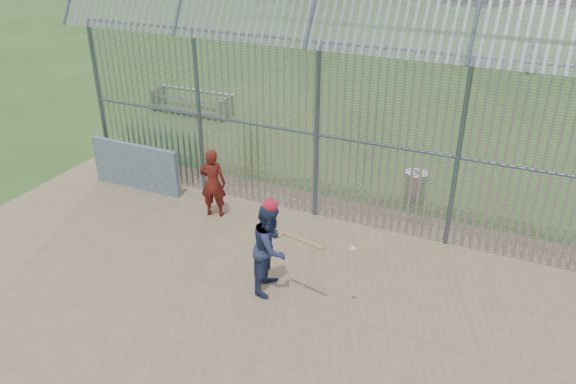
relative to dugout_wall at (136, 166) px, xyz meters
The scene contains 10 objects.
ground 5.47m from the dugout_wall, 32.23° to the right, with size 120.00×120.00×0.00m, color #2D511E.
dirt_infield 5.75m from the dugout_wall, 36.47° to the right, with size 14.00×10.00×0.02m, color #756047.
dugout_wall is the anchor object (origin of this frame).
batter 5.43m from the dugout_wall, 25.36° to the right, with size 0.85×0.66×1.75m, color navy.
onlooker 2.53m from the dugout_wall, ahead, with size 0.60×0.39×1.64m, color maroon.
bg_kid_standing 17.93m from the dugout_wall, 62.19° to the left, with size 0.71×0.46×1.45m, color slate.
batting_gear 5.67m from the dugout_wall, 24.97° to the right, with size 1.77×0.41×0.62m.
trash_can 6.93m from the dugout_wall, 19.45° to the left, with size 0.56×0.56×0.82m.
bleacher 5.90m from the dugout_wall, 110.03° to the left, with size 3.00×0.95×0.72m.
backstop_fence 6.66m from the dugout_wall, ahead, with size 20.09×0.81×5.30m.
Camera 1 is at (4.17, -7.12, 6.44)m, focal length 35.00 mm.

